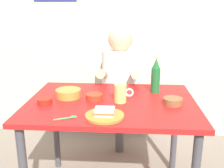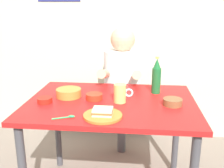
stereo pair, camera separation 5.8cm
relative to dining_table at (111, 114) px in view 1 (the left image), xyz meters
name	(u,v)px [view 1 (the left image)]	position (x,y,z in m)	size (l,w,h in m)	color
wall_back	(119,10)	(0.00, 1.05, 0.65)	(4.40, 0.09, 2.60)	#BCB299
dining_table	(111,114)	(0.00, 0.00, 0.00)	(1.10, 0.80, 0.74)	red
stool	(120,117)	(0.03, 0.63, -0.30)	(0.34, 0.34, 0.45)	#4C4C51
person_seated	(120,74)	(0.03, 0.62, 0.12)	(0.33, 0.56, 0.72)	white
plate_orange	(105,116)	(-0.02, -0.27, 0.10)	(0.22, 0.22, 0.01)	orange
sandwich	(105,112)	(-0.02, -0.27, 0.13)	(0.11, 0.09, 0.04)	beige
beer_mug	(121,93)	(0.06, -0.02, 0.15)	(0.13, 0.08, 0.12)	#D1BC66
beer_bottle	(156,76)	(0.30, 0.20, 0.21)	(0.06, 0.06, 0.26)	#19602D
sambal_bowl_red	(45,101)	(-0.42, -0.08, 0.11)	(0.10, 0.10, 0.03)	#B21E14
sauce_bowl_chili	(94,97)	(-0.12, 0.01, 0.12)	(0.11, 0.11, 0.04)	red
soup_bowl_orange	(68,93)	(-0.30, 0.05, 0.12)	(0.17, 0.17, 0.05)	orange
condiment_bowl_brown	(173,101)	(0.39, -0.04, 0.12)	(0.12, 0.12, 0.04)	brown
spoon	(69,118)	(-0.21, -0.30, 0.10)	(0.12, 0.06, 0.01)	#26A559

